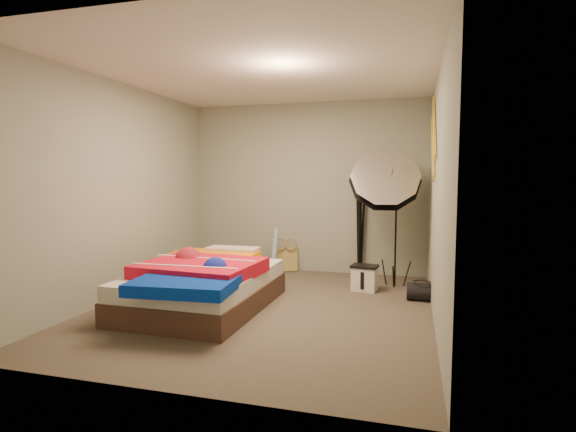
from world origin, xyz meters
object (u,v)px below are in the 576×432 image
(wrapping_roll, at_px, (274,251))
(camera_tripod, at_px, (360,222))
(tote_bag, at_px, (285,259))
(photo_umbrella, at_px, (385,182))
(camera_case, at_px, (364,279))
(bed, at_px, (204,283))
(duffel_bag, at_px, (422,292))

(wrapping_roll, bearing_deg, camera_tripod, 11.86)
(tote_bag, bearing_deg, photo_umbrella, -42.45)
(tote_bag, distance_m, photo_umbrella, 1.99)
(camera_case, relative_size, camera_tripod, 0.22)
(camera_tripod, bearing_deg, wrapping_roll, -168.14)
(wrapping_roll, xyz_separation_m, camera_case, (1.36, -0.60, -0.19))
(camera_case, distance_m, photo_umbrella, 1.24)
(photo_umbrella, relative_size, camera_tripod, 1.38)
(tote_bag, distance_m, bed, 2.11)
(tote_bag, bearing_deg, camera_case, -53.81)
(wrapping_roll, distance_m, camera_case, 1.50)
(tote_bag, xyz_separation_m, bed, (-0.33, -2.08, 0.09))
(camera_tripod, bearing_deg, bed, -125.00)
(wrapping_roll, bearing_deg, bed, -97.57)
(wrapping_roll, bearing_deg, duffel_bag, -23.43)
(duffel_bag, relative_size, camera_tripod, 0.24)
(bed, xyz_separation_m, camera_tripod, (1.44, 2.06, 0.51))
(photo_umbrella, bearing_deg, bed, -141.39)
(photo_umbrella, bearing_deg, camera_tripod, 120.93)
(camera_case, bearing_deg, bed, -134.40)
(photo_umbrella, bearing_deg, wrapping_roll, 167.02)
(camera_tripod, bearing_deg, duffel_bag, -53.67)
(duffel_bag, xyz_separation_m, camera_tripod, (-0.84, 1.14, 0.68))
(bed, distance_m, photo_umbrella, 2.56)
(camera_case, bearing_deg, duffel_bag, -13.90)
(camera_case, xyz_separation_m, photo_umbrella, (0.21, 0.24, 1.20))
(wrapping_roll, relative_size, photo_umbrella, 0.36)
(wrapping_roll, xyz_separation_m, duffel_bag, (2.04, -0.88, -0.24))
(duffel_bag, height_order, photo_umbrella, photo_umbrella)
(camera_case, bearing_deg, photo_umbrella, 57.20)
(duffel_bag, distance_m, photo_umbrella, 1.43)
(duffel_bag, bearing_deg, tote_bag, 150.55)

